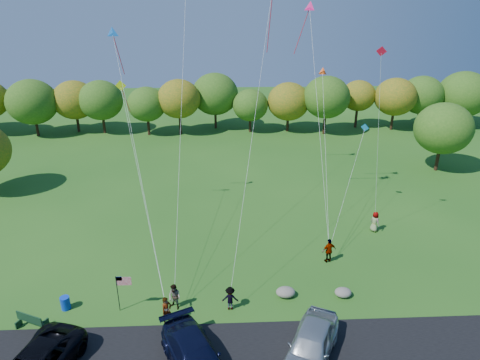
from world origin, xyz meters
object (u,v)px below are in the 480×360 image
object	(u,v)px
flyer_c	(230,298)
trash_barrel	(65,303)
flyer_e	(375,222)
minivan_navy	(195,357)
flyer_b	(175,297)
park_bench	(30,320)
flyer_d	(329,251)
minivan_silver	(311,345)
flyer_a	(167,311)

from	to	relation	value
flyer_c	trash_barrel	distance (m)	10.02
flyer_e	flyer_c	bearing A→B (deg)	98.33
minivan_navy	flyer_b	bearing A→B (deg)	82.51
flyer_b	trash_barrel	bearing A→B (deg)	-149.55
flyer_b	flyer_c	size ratio (longest dim) A/B	1.09
flyer_b	park_bench	world-z (taller)	flyer_b
flyer_b	flyer_d	distance (m)	11.44
minivan_navy	minivan_silver	bearing A→B (deg)	-20.12
flyer_a	flyer_c	distance (m)	3.84
flyer_a	flyer_c	xyz separation A→B (m)	(3.68, 1.11, -0.13)
flyer_e	trash_barrel	bearing A→B (deg)	82.58
flyer_a	flyer_e	bearing A→B (deg)	-16.12
trash_barrel	park_bench	bearing A→B (deg)	-132.28
flyer_c	park_bench	distance (m)	11.49
flyer_a	flyer_b	size ratio (longest dim) A/B	1.08
park_bench	flyer_b	bearing A→B (deg)	33.07
minivan_silver	flyer_a	world-z (taller)	minivan_silver
flyer_b	flyer_c	distance (m)	3.36
flyer_d	trash_barrel	size ratio (longest dim) A/B	2.19
flyer_b	flyer_d	bearing A→B (deg)	56.06
flyer_a	flyer_d	size ratio (longest dim) A/B	0.99
minivan_silver	minivan_navy	bearing A→B (deg)	-148.96
flyer_e	flyer_d	bearing A→B (deg)	102.87
flyer_c	flyer_e	xyz separation A→B (m)	(11.87, 8.90, 0.08)
minivan_navy	trash_barrel	bearing A→B (deg)	123.29
flyer_d	park_bench	distance (m)	19.48
flyer_b	trash_barrel	distance (m)	6.66
flyer_a	trash_barrel	world-z (taller)	flyer_a
flyer_d	minivan_navy	bearing A→B (deg)	29.35
trash_barrel	flyer_a	bearing A→B (deg)	-13.96
flyer_c	minivan_silver	bearing A→B (deg)	137.37
flyer_e	trash_barrel	world-z (taller)	flyer_e
flyer_d	flyer_c	bearing A→B (deg)	16.79
minivan_navy	flyer_b	distance (m)	5.05
minivan_navy	flyer_b	xyz separation A→B (m)	(-1.50, 4.82, -0.04)
flyer_a	trash_barrel	bearing A→B (deg)	117.12
minivan_silver	flyer_c	xyz separation A→B (m)	(-4.08, 4.14, -0.19)
minivan_silver	flyer_a	distance (m)	8.33
minivan_silver	trash_barrel	xyz separation A→B (m)	(-14.08, 4.60, -0.54)
minivan_navy	flyer_e	size ratio (longest dim) A/B	3.33
minivan_silver	flyer_c	world-z (taller)	minivan_silver
flyer_a	park_bench	distance (m)	7.76
minivan_silver	flyer_a	size ratio (longest dim) A/B	2.92
flyer_e	park_bench	xyz separation A→B (m)	(-23.30, -10.02, -0.31)
minivan_silver	trash_barrel	world-z (taller)	minivan_silver
minivan_navy	flyer_d	bearing A→B (deg)	21.35
flyer_b	trash_barrel	xyz separation A→B (m)	(-6.64, 0.26, -0.42)
flyer_d	trash_barrel	distance (m)	17.68
flyer_c	flyer_b	bearing A→B (deg)	-0.65
minivan_silver	trash_barrel	size ratio (longest dim) A/B	6.31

